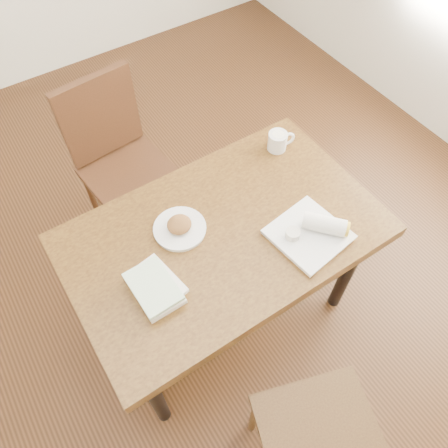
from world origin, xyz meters
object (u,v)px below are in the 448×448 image
chair_far (119,155)px  coffee_mug (278,141)px  table (224,243)px  plate_burrito (314,231)px  plate_scone (180,227)px  book_stack (155,287)px

chair_far → coffee_mug: size_ratio=7.55×
table → plate_burrito: bearing=-36.4°
table → chair_far: chair_far is taller
table → plate_burrito: (0.28, -0.21, 0.11)m
plate_scone → plate_burrito: 0.52m
chair_far → plate_scone: 0.74m
table → plate_scone: (-0.14, 0.10, 0.11)m
table → chair_far: bearing=98.4°
plate_scone → book_stack: size_ratio=0.92×
table → coffee_mug: size_ratio=9.85×
chair_far → plate_burrito: bearing=-68.4°
plate_scone → coffee_mug: bearing=14.0°
plate_scone → plate_burrito: bearing=-35.9°
chair_far → plate_burrito: (0.40, -1.01, 0.23)m
plate_burrito → table: bearing=143.6°
plate_scone → book_stack: 0.27m
chair_far → table: bearing=-81.6°
plate_burrito → book_stack: plate_burrito is taller
coffee_mug → book_stack: coffee_mug is taller
chair_far → book_stack: size_ratio=4.18×
plate_scone → book_stack: (-0.20, -0.18, 0.01)m
chair_far → plate_burrito: size_ratio=3.19×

